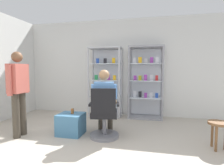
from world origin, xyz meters
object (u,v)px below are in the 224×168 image
object	(u,v)px
tea_glass	(72,111)
seated_shopkeeper	(105,99)
wooden_stool	(218,128)
storage_crate	(71,124)
office_chair	(104,118)
display_cabinet_left	(106,81)
standing_customer	(18,88)
display_cabinet_right	(146,82)

from	to	relation	value
tea_glass	seated_shopkeeper	bearing A→B (deg)	8.80
seated_shopkeeper	wooden_stool	bearing A→B (deg)	-6.42
storage_crate	office_chair	bearing A→B (deg)	-3.66
seated_shopkeeper	display_cabinet_left	bearing A→B (deg)	103.51
tea_glass	standing_customer	xyz separation A→B (m)	(-0.95, -0.32, 0.46)
standing_customer	wooden_stool	world-z (taller)	standing_customer
display_cabinet_left	standing_customer	distance (m)	2.28
office_chair	storage_crate	world-z (taller)	office_chair
display_cabinet_left	storage_crate	xyz separation A→B (m)	(-0.31, -1.61, -0.75)
seated_shopkeeper	standing_customer	xyz separation A→B (m)	(-1.59, -0.42, 0.22)
standing_customer	office_chair	bearing A→B (deg)	9.16
office_chair	wooden_stool	distance (m)	1.92
tea_glass	storage_crate	bearing A→B (deg)	-148.03
display_cabinet_right	office_chair	distance (m)	1.89
display_cabinet_left	standing_customer	world-z (taller)	display_cabinet_left
display_cabinet_left	tea_glass	bearing A→B (deg)	-99.90
standing_customer	seated_shopkeeper	bearing A→B (deg)	14.85
storage_crate	tea_glass	xyz separation A→B (m)	(0.03, 0.02, 0.26)
display_cabinet_left	tea_glass	xyz separation A→B (m)	(-0.28, -1.59, -0.49)
display_cabinet_right	display_cabinet_left	bearing A→B (deg)	179.91
storage_crate	wooden_stool	distance (m)	2.62
display_cabinet_left	storage_crate	size ratio (longest dim) A/B	3.93
display_cabinet_left	display_cabinet_right	world-z (taller)	same
seated_shopkeeper	wooden_stool	size ratio (longest dim) A/B	2.84
seated_shopkeeper	storage_crate	xyz separation A→B (m)	(-0.66, -0.12, -0.50)
office_chair	storage_crate	distance (m)	0.72
display_cabinet_right	seated_shopkeeper	distance (m)	1.68
office_chair	wooden_stool	world-z (taller)	office_chair
display_cabinet_left	wooden_stool	bearing A→B (deg)	-36.51
office_chair	display_cabinet_right	bearing A→B (deg)	66.78
storage_crate	standing_customer	size ratio (longest dim) A/B	0.30
standing_customer	storage_crate	bearing A→B (deg)	18.29
display_cabinet_right	wooden_stool	size ratio (longest dim) A/B	4.18
display_cabinet_right	standing_customer	xyz separation A→B (m)	(-2.33, -1.91, -0.03)
display_cabinet_left	display_cabinet_right	bearing A→B (deg)	-0.09
standing_customer	display_cabinet_left	bearing A→B (deg)	57.25
display_cabinet_right	tea_glass	xyz separation A→B (m)	(-1.38, -1.59, -0.50)
display_cabinet_left	tea_glass	distance (m)	1.69
tea_glass	wooden_stool	xyz separation A→B (m)	(2.59, -0.12, -0.11)
seated_shopkeeper	display_cabinet_right	bearing A→B (deg)	63.58
office_chair	storage_crate	bearing A→B (deg)	176.34
storage_crate	standing_customer	distance (m)	1.22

